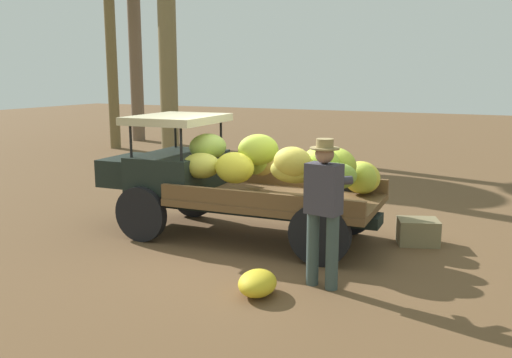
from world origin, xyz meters
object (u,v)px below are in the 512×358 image
farmer (324,204)px  wooden_crate (418,232)px  truck (238,176)px  loose_banana_bunch (257,283)px

farmer → wooden_crate: (-0.73, -2.23, -0.83)m
truck → farmer: size_ratio=2.55×
truck → loose_banana_bunch: 2.47m
farmer → truck: bearing=63.2°
truck → wooden_crate: truck is taller
truck → loose_banana_bunch: truck is taller
truck → wooden_crate: bearing=-164.5°
farmer → wooden_crate: farmer is taller
truck → loose_banana_bunch: (-1.28, 1.95, -0.82)m
loose_banana_bunch → wooden_crate: bearing=-115.0°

